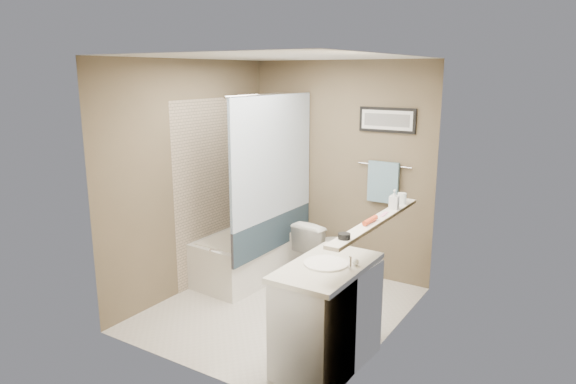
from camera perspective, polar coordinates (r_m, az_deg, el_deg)
The scene contains 32 objects.
ground at distance 5.18m, azimuth -0.91°, elevation -12.82°, with size 2.50×2.50×0.00m, color silver.
ceiling at distance 4.65m, azimuth -1.01°, elevation 14.55°, with size 2.20×2.50×0.04m, color silver.
wall_back at distance 5.82m, azimuth 5.67°, elevation 2.53°, with size 2.20×0.04×2.40m, color brown.
wall_front at distance 3.84m, azimuth -11.05°, elevation -3.26°, with size 2.20×0.04×2.40m, color brown.
wall_left at distance 5.43m, azimuth -10.56°, elevation 1.59°, with size 0.04×2.50×2.40m, color brown.
wall_right at distance 4.30m, azimuth 11.21°, elevation -1.49°, with size 0.04×2.50×2.40m, color brown.
tile_surround at distance 5.84m, azimuth -7.26°, elevation 0.53°, with size 0.02×1.55×2.00m, color tan.
curtain_rod at distance 5.29m, azimuth -1.68°, elevation 10.80°, with size 0.02×0.02×1.55m, color silver.
curtain_upper at distance 5.36m, azimuth -1.63°, elevation 3.85°, with size 0.03×1.45×1.28m, color silver.
curtain_lower at distance 5.55m, azimuth -1.58°, elevation -4.53°, with size 0.03×1.45×0.36m, color #263947.
mirror at distance 4.07m, azimuth 10.84°, elevation 3.77°, with size 0.02×1.60×1.00m, color silver.
shelf at distance 4.20m, azimuth 9.83°, elevation -3.17°, with size 0.12×1.60×0.03m, color silver.
towel_bar at distance 5.57m, azimuth 10.69°, elevation 2.93°, with size 0.02×0.02×0.60m, color silver.
towel at distance 5.59m, azimuth 10.54°, elevation 1.09°, with size 0.34×0.05×0.44m, color #95C6DA.
art_frame at distance 5.52m, azimuth 10.97°, elevation 7.86°, with size 0.62×0.03×0.26m, color black.
art_mat at distance 5.51m, azimuth 10.92°, elevation 7.85°, with size 0.56×0.00×0.20m, color white.
art_image at distance 5.51m, azimuth 10.91°, elevation 7.85°, with size 0.50×0.00×0.13m, color #595959.
door at distance 3.55m, azimuth -4.47°, elevation -7.79°, with size 0.80×0.02×2.00m, color silver.
door_handle at distance 3.78m, azimuth -8.05°, elevation -6.55°, with size 0.02×0.02×0.10m, color silver.
bathtub at distance 5.93m, azimuth -3.86°, elevation -6.77°, with size 0.70×1.50×0.50m, color white.
tub_rim at distance 5.85m, azimuth -3.89°, elevation -4.46°, with size 0.56×1.36×0.02m, color white.
toilet at distance 5.78m, azimuth 3.89°, elevation -6.32°, with size 0.38×0.67×0.69m, color white.
vanity at distance 4.13m, azimuth 4.39°, elevation -13.78°, with size 0.50×0.90×0.80m, color silver.
countertop at distance 3.96m, azimuth 4.37°, elevation -8.32°, with size 0.54×0.96×0.04m, color beige.
sink_basin at distance 3.95m, azimuth 4.25°, elevation -7.92°, with size 0.34×0.34×0.01m, color white.
faucet_spout at distance 3.86m, azimuth 6.91°, elevation -7.87°, with size 0.02×0.02×0.10m, color silver.
faucet_knob at distance 3.95m, azimuth 7.52°, elevation -7.69°, with size 0.05×0.05×0.05m, color white.
candle_bowl_near at distance 3.67m, azimuth 6.26°, elevation -4.90°, with size 0.09×0.09×0.04m, color black.
hair_brush_front at distance 4.07m, azimuth 9.12°, elevation -3.13°, with size 0.04×0.04×0.22m, color #D7451E.
pink_comb at distance 4.33m, azimuth 10.62°, elevation -2.44°, with size 0.03×0.16×0.01m, color #FB99BD.
glass_jar at distance 4.71m, azimuth 12.54°, elevation -0.71°, with size 0.08×0.08×0.10m, color white.
soap_bottle at distance 4.52m, azimuth 11.72°, elevation -0.80°, with size 0.08×0.08×0.17m, color #999999.
Camera 1 is at (2.54, -3.90, 2.27)m, focal length 32.00 mm.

